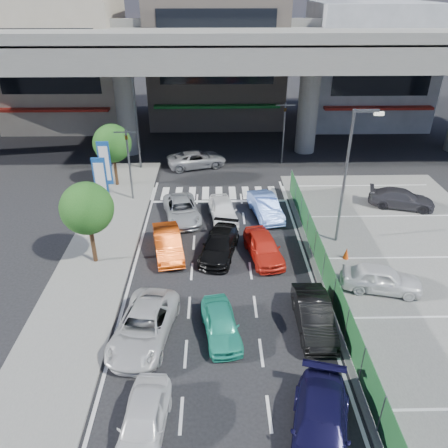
{
  "coord_description": "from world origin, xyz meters",
  "views": [
    {
      "loc": [
        -0.27,
        -16.47,
        13.77
      ],
      "look_at": [
        0.19,
        4.52,
        2.08
      ],
      "focal_mm": 35.0,
      "sensor_mm": 36.0,
      "label": 1
    }
  ],
  "objects_px": {
    "van_white_back_left": "(143,422)",
    "parked_sedan_white": "(381,278)",
    "traffic_light_left": "(127,147)",
    "minivan_navy_back": "(320,429)",
    "street_lamp_left": "(138,112)",
    "traffic_light_right": "(285,118)",
    "traffic_cone": "(346,253)",
    "taxi_orange_left": "(168,243)",
    "tree_far": "(112,143)",
    "wagon_silver_front_left": "(182,210)",
    "taxi_orange_right": "(264,247)",
    "hatch_black_mid_right": "(314,316)",
    "signboard_far": "(105,165)",
    "crossing_wagon_silver": "(197,159)",
    "sedan_white_mid_left": "(144,326)",
    "street_lamp_right": "(349,167)",
    "taxi_teal_mid": "(221,324)",
    "kei_truck_front_right": "(265,207)",
    "parked_sedan_dgrey": "(401,199)",
    "sedan_black_mid": "(219,245)",
    "signboard_near": "(101,183)",
    "tree_near": "(87,209)",
    "sedan_white_front_mid": "(223,210)"
  },
  "relations": [
    {
      "from": "traffic_light_left",
      "to": "van_white_back_left",
      "type": "distance_m",
      "value": 19.3
    },
    {
      "from": "traffic_light_left",
      "to": "tree_far",
      "type": "xyz_separation_m",
      "value": [
        -1.6,
        2.5,
        -0.55
      ]
    },
    {
      "from": "tree_far",
      "to": "minivan_navy_back",
      "type": "xyz_separation_m",
      "value": [
        10.95,
        -21.63,
        -2.7
      ]
    },
    {
      "from": "taxi_orange_left",
      "to": "wagon_silver_front_left",
      "type": "distance_m",
      "value": 4.29
    },
    {
      "from": "signboard_far",
      "to": "minivan_navy_back",
      "type": "distance_m",
      "value": 21.21
    },
    {
      "from": "kei_truck_front_right",
      "to": "parked_sedan_dgrey",
      "type": "bearing_deg",
      "value": -5.44
    },
    {
      "from": "wagon_silver_front_left",
      "to": "traffic_cone",
      "type": "bearing_deg",
      "value": -39.69
    },
    {
      "from": "tree_near",
      "to": "traffic_cone",
      "type": "distance_m",
      "value": 14.38
    },
    {
      "from": "hatch_black_mid_right",
      "to": "signboard_far",
      "type": "bearing_deg",
      "value": 133.46
    },
    {
      "from": "wagon_silver_front_left",
      "to": "parked_sedan_dgrey",
      "type": "bearing_deg",
      "value": -6.88
    },
    {
      "from": "taxi_teal_mid",
      "to": "sedan_black_mid",
      "type": "relative_size",
      "value": 0.83
    },
    {
      "from": "traffic_light_right",
      "to": "signboard_far",
      "type": "distance_m",
      "value": 15.38
    },
    {
      "from": "traffic_light_right",
      "to": "sedan_black_mid",
      "type": "relative_size",
      "value": 1.19
    },
    {
      "from": "street_lamp_right",
      "to": "tree_far",
      "type": "height_order",
      "value": "street_lamp_right"
    },
    {
      "from": "sedan_black_mid",
      "to": "kei_truck_front_right",
      "type": "relative_size",
      "value": 1.04
    },
    {
      "from": "hatch_black_mid_right",
      "to": "taxi_orange_left",
      "type": "height_order",
      "value": "same"
    },
    {
      "from": "street_lamp_right",
      "to": "street_lamp_left",
      "type": "relative_size",
      "value": 1.0
    },
    {
      "from": "traffic_light_left",
      "to": "minivan_navy_back",
      "type": "height_order",
      "value": "traffic_light_left"
    },
    {
      "from": "minivan_navy_back",
      "to": "taxi_orange_left",
      "type": "distance_m",
      "value": 13.48
    },
    {
      "from": "street_lamp_left",
      "to": "kei_truck_front_right",
      "type": "bearing_deg",
      "value": -42.72
    },
    {
      "from": "street_lamp_right",
      "to": "signboard_near",
      "type": "distance_m",
      "value": 14.61
    },
    {
      "from": "signboard_far",
      "to": "parked_sedan_dgrey",
      "type": "relative_size",
      "value": 1.08
    },
    {
      "from": "sedan_black_mid",
      "to": "crossing_wagon_silver",
      "type": "relative_size",
      "value": 0.89
    },
    {
      "from": "taxi_orange_right",
      "to": "wagon_silver_front_left",
      "type": "relative_size",
      "value": 0.89
    },
    {
      "from": "parked_sedan_dgrey",
      "to": "traffic_cone",
      "type": "bearing_deg",
      "value": 156.05
    },
    {
      "from": "minivan_navy_back",
      "to": "traffic_light_left",
      "type": "bearing_deg",
      "value": 130.68
    },
    {
      "from": "minivan_navy_back",
      "to": "sedan_white_front_mid",
      "type": "height_order",
      "value": "same"
    },
    {
      "from": "taxi_teal_mid",
      "to": "kei_truck_front_right",
      "type": "relative_size",
      "value": 0.87
    },
    {
      "from": "kei_truck_front_right",
      "to": "parked_sedan_dgrey",
      "type": "height_order",
      "value": "kei_truck_front_right"
    },
    {
      "from": "traffic_light_right",
      "to": "taxi_orange_left",
      "type": "bearing_deg",
      "value": -121.07
    },
    {
      "from": "traffic_light_right",
      "to": "van_white_back_left",
      "type": "xyz_separation_m",
      "value": [
        -8.31,
        -25.71,
        -3.28
      ]
    },
    {
      "from": "street_lamp_left",
      "to": "minivan_navy_back",
      "type": "xyz_separation_m",
      "value": [
        9.48,
        -25.13,
        -4.08
      ]
    },
    {
      "from": "traffic_light_right",
      "to": "traffic_cone",
      "type": "xyz_separation_m",
      "value": [
        1.57,
        -14.99,
        -3.54
      ]
    },
    {
      "from": "signboard_near",
      "to": "hatch_black_mid_right",
      "type": "height_order",
      "value": "signboard_near"
    },
    {
      "from": "taxi_orange_left",
      "to": "crossing_wagon_silver",
      "type": "bearing_deg",
      "value": 73.62
    },
    {
      "from": "taxi_orange_left",
      "to": "wagon_silver_front_left",
      "type": "bearing_deg",
      "value": 71.54
    },
    {
      "from": "wagon_silver_front_left",
      "to": "parked_sedan_white",
      "type": "distance_m",
      "value": 13.18
    },
    {
      "from": "van_white_back_left",
      "to": "parked_sedan_white",
      "type": "bearing_deg",
      "value": 40.08
    },
    {
      "from": "tree_far",
      "to": "street_lamp_right",
      "type": "bearing_deg",
      "value": -29.58
    },
    {
      "from": "crossing_wagon_silver",
      "to": "parked_sedan_white",
      "type": "height_order",
      "value": "parked_sedan_white"
    },
    {
      "from": "minivan_navy_back",
      "to": "parked_sedan_dgrey",
      "type": "distance_m",
      "value": 19.86
    },
    {
      "from": "street_lamp_right",
      "to": "signboard_far",
      "type": "relative_size",
      "value": 1.7
    },
    {
      "from": "tree_far",
      "to": "crossing_wagon_silver",
      "type": "distance_m",
      "value": 7.61
    },
    {
      "from": "traffic_light_right",
      "to": "taxi_orange_left",
      "type": "xyz_separation_m",
      "value": [
        -8.53,
        -14.15,
        -3.25
      ]
    },
    {
      "from": "signboard_far",
      "to": "sedan_black_mid",
      "type": "distance_m",
      "value": 10.12
    },
    {
      "from": "sedan_white_mid_left",
      "to": "traffic_cone",
      "type": "xyz_separation_m",
      "value": [
        10.51,
        6.04,
        -0.29
      ]
    },
    {
      "from": "sedan_white_mid_left",
      "to": "street_lamp_right",
      "type": "bearing_deg",
      "value": 46.13
    },
    {
      "from": "street_lamp_left",
      "to": "van_white_back_left",
      "type": "distance_m",
      "value": 25.3
    },
    {
      "from": "traffic_light_right",
      "to": "parked_sedan_white",
      "type": "relative_size",
      "value": 1.31
    },
    {
      "from": "signboard_near",
      "to": "traffic_cone",
      "type": "xyz_separation_m",
      "value": [
        14.27,
        -3.98,
        -2.67
      ]
    }
  ]
}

